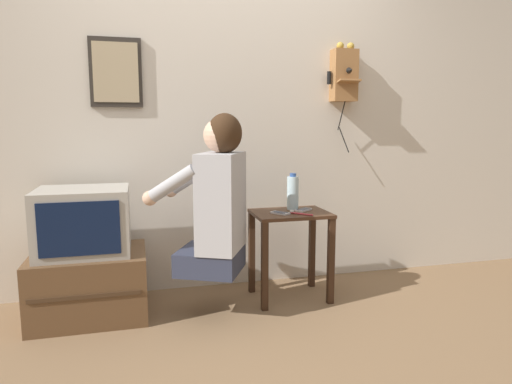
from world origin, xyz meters
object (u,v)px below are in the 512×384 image
object	(u,v)px
television	(84,221)
cell_phone_spare	(304,210)
wall_phone_antique	(344,75)
toothbrush	(299,213)
person	(217,199)
framed_picture	(116,72)
cell_phone_held	(280,213)
water_bottle	(293,192)

from	to	relation	value
television	cell_phone_spare	bearing A→B (deg)	-0.42
wall_phone_antique	television	bearing A→B (deg)	-171.16
television	toothbrush	size ratio (longest dim) A/B	4.25
toothbrush	cell_phone_spare	bearing A→B (deg)	14.99
person	wall_phone_antique	distance (m)	1.39
person	framed_picture	world-z (taller)	framed_picture
television	cell_phone_held	xyz separation A→B (m)	(1.21, -0.08, 0.00)
person	framed_picture	distance (m)	1.10
framed_picture	cell_phone_spare	xyz separation A→B (m)	(1.19, -0.33, -0.90)
wall_phone_antique	framed_picture	bearing A→B (deg)	178.42
person	water_bottle	xyz separation A→B (m)	(0.57, 0.27, -0.02)
framed_picture	water_bottle	xyz separation A→B (m)	(1.13, -0.27, -0.79)
person	cell_phone_spare	bearing A→B (deg)	-46.55
person	water_bottle	distance (m)	0.63
wall_phone_antique	cell_phone_held	xyz separation A→B (m)	(-0.59, -0.36, -0.93)
television	cell_phone_held	size ratio (longest dim) A/B	3.88
wall_phone_antique	framed_picture	world-z (taller)	wall_phone_antique
wall_phone_antique	toothbrush	xyz separation A→B (m)	(-0.48, -0.41, -0.93)
television	water_bottle	distance (m)	1.35
television	framed_picture	xyz separation A→B (m)	(0.21, 0.32, 0.91)
television	framed_picture	world-z (taller)	framed_picture
water_bottle	framed_picture	bearing A→B (deg)	166.69
television	wall_phone_antique	distance (m)	2.05
television	toothbrush	xyz separation A→B (m)	(1.32, -0.13, 0.00)
cell_phone_held	toothbrush	distance (m)	0.13
wall_phone_antique	framed_picture	xyz separation A→B (m)	(-1.59, 0.04, -0.02)
person	water_bottle	world-z (taller)	person
water_bottle	toothbrush	xyz separation A→B (m)	(-0.02, -0.18, -0.11)
toothbrush	wall_phone_antique	bearing A→B (deg)	-2.96
wall_phone_antique	water_bottle	bearing A→B (deg)	-154.15
person	television	bearing A→B (deg)	100.67
cell_phone_held	water_bottle	bearing A→B (deg)	11.91
wall_phone_antique	cell_phone_spare	size ratio (longest dim) A/B	5.85
cell_phone_spare	water_bottle	distance (m)	0.14
cell_phone_spare	cell_phone_held	bearing A→B (deg)	-106.47
cell_phone_held	cell_phone_spare	bearing A→B (deg)	-13.79
cell_phone_held	framed_picture	bearing A→B (deg)	124.57
cell_phone_held	cell_phone_spare	distance (m)	0.20
television	water_bottle	size ratio (longest dim) A/B	2.14
toothbrush	person	bearing A→B (deg)	145.30
wall_phone_antique	water_bottle	xyz separation A→B (m)	(-0.46, -0.22, -0.82)
cell_phone_spare	water_bottle	world-z (taller)	water_bottle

